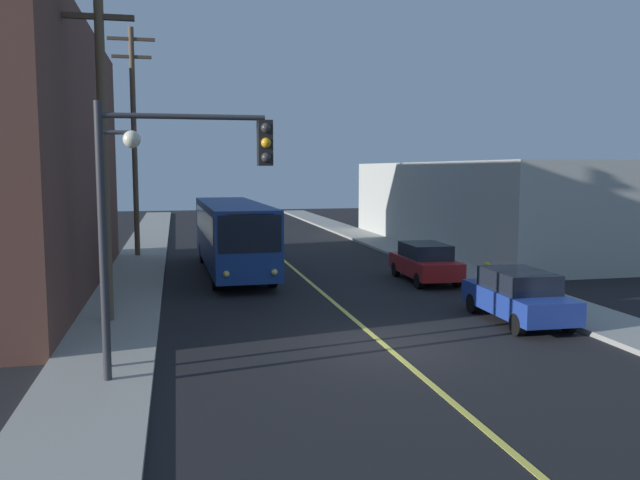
% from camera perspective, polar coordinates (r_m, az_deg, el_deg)
% --- Properties ---
extents(ground_plane, '(120.00, 120.00, 0.00)m').
position_cam_1_polar(ground_plane, '(17.77, 5.73, -9.21)').
color(ground_plane, black).
extents(sidewalk_left, '(2.50, 90.00, 0.15)m').
position_cam_1_polar(sidewalk_left, '(26.73, -16.32, -4.03)').
color(sidewalk_left, gray).
rests_on(sidewalk_left, ground).
extents(sidewalk_right, '(2.50, 90.00, 0.15)m').
position_cam_1_polar(sidewalk_right, '(29.51, 13.07, -2.99)').
color(sidewalk_right, gray).
rests_on(sidewalk_right, ground).
extents(lane_stripe_center, '(0.16, 60.00, 0.01)m').
position_cam_1_polar(lane_stripe_center, '(32.07, -2.68, -2.23)').
color(lane_stripe_center, '#D8CC4C').
rests_on(lane_stripe_center, ground).
extents(building_right_warehouse, '(12.00, 24.25, 5.13)m').
position_cam_1_polar(building_right_warehouse, '(41.69, 16.03, 3.03)').
color(building_right_warehouse, '#B2B2A8').
rests_on(building_right_warehouse, ground).
extents(city_bus, '(2.85, 12.21, 3.20)m').
position_cam_1_polar(city_bus, '(29.95, -7.72, 0.61)').
color(city_bus, navy).
rests_on(city_bus, ground).
extents(parked_car_blue, '(1.90, 4.44, 1.62)m').
position_cam_1_polar(parked_car_blue, '(21.01, 17.02, -4.68)').
color(parked_car_blue, navy).
rests_on(parked_car_blue, ground).
extents(parked_car_red, '(1.92, 4.45, 1.62)m').
position_cam_1_polar(parked_car_red, '(27.69, 9.22, -1.90)').
color(parked_car_red, maroon).
rests_on(parked_car_red, ground).
extents(utility_pole_near, '(2.40, 0.28, 10.48)m').
position_cam_1_polar(utility_pole_near, '(20.47, -18.55, 9.21)').
color(utility_pole_near, brown).
rests_on(utility_pole_near, sidewalk_left).
extents(utility_pole_mid, '(2.40, 0.28, 11.87)m').
position_cam_1_polar(utility_pole_mid, '(35.83, -16.03, 9.03)').
color(utility_pole_mid, brown).
rests_on(utility_pole_mid, sidewalk_left).
extents(traffic_signal_left_corner, '(3.75, 0.48, 6.00)m').
position_cam_1_polar(traffic_signal_left_corner, '(14.41, -12.59, 4.42)').
color(traffic_signal_left_corner, '#2D2D33').
rests_on(traffic_signal_left_corner, sidewalk_left).
extents(street_lamp_left, '(0.98, 0.40, 5.50)m').
position_cam_1_polar(street_lamp_left, '(15.50, -17.79, 2.31)').
color(street_lamp_left, '#38383D').
rests_on(street_lamp_left, sidewalk_left).
extents(fire_hydrant, '(0.44, 0.26, 0.84)m').
position_cam_1_polar(fire_hydrant, '(27.19, 14.45, -2.72)').
color(fire_hydrant, red).
rests_on(fire_hydrant, sidewalk_right).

